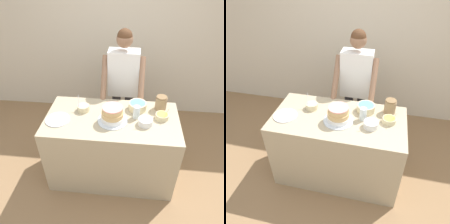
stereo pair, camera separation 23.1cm
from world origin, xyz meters
The scene contains 12 objects.
ground_plane centered at (0.00, 0.00, 0.00)m, with size 14.00×14.00×0.00m, color #93704C.
wall_back centered at (0.00, 1.90, 1.30)m, with size 10.00×0.05×2.60m.
counter centered at (0.00, 0.38, 0.45)m, with size 1.48×0.75×0.90m.
person_baker centered at (0.08, 1.07, 1.01)m, with size 0.54×0.47×1.67m.
cake centered at (0.01, 0.33, 0.98)m, with size 0.33×0.33×0.18m.
frosting_bowl_pink centered at (-0.34, 0.48, 0.94)m, with size 0.14×0.14×0.18m.
frosting_bowl_blue centered at (0.28, 0.58, 0.95)m, with size 0.21×0.21×0.09m.
frosting_bowl_yellow centered at (0.55, 0.42, 0.93)m, with size 0.15×0.15×0.17m.
frosting_bowl_white centered at (0.36, 0.30, 0.94)m, with size 0.15×0.15×0.15m.
drinking_glass centered at (0.27, 0.41, 0.98)m, with size 0.08×0.08×0.15m.
ceramic_plate centered at (-0.59, 0.28, 0.91)m, with size 0.27×0.27×0.01m.
stoneware_jar centered at (0.54, 0.61, 0.98)m, with size 0.13×0.13×0.17m.
Camera 1 is at (0.20, -1.52, 2.39)m, focal length 35.00 mm.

